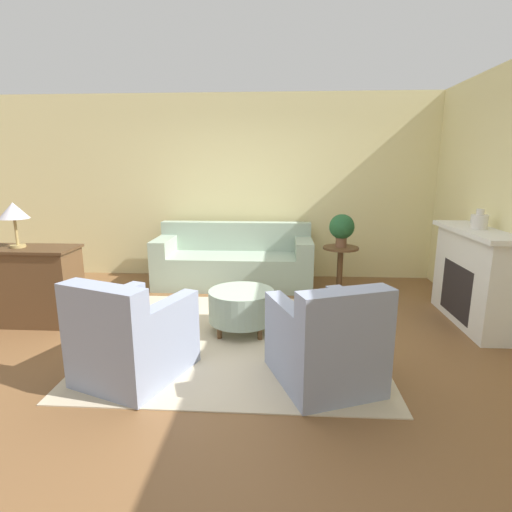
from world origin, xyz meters
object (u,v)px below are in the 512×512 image
side_table (340,262)px  dresser (23,284)px  table_lamp (14,212)px  vase_mantel_near (479,221)px  couch (234,263)px  potted_plant_on_side_table (342,228)px  ottoman_table (241,305)px  armchair_left (131,339)px  armchair_right (326,344)px

side_table → dresser: size_ratio=0.52×
dresser → table_lamp: bearing=180.0°
vase_mantel_near → table_lamp: 4.99m
dresser → vase_mantel_near: size_ratio=5.70×
couch → side_table: 1.54m
vase_mantel_near → potted_plant_on_side_table: size_ratio=0.48×
couch → dresser: size_ratio=1.84×
ottoman_table → potted_plant_on_side_table: size_ratio=1.53×
side_table → potted_plant_on_side_table: 0.48m
side_table → vase_mantel_near: 1.82m
ottoman_table → table_lamp: table_lamp is taller
side_table → vase_mantel_near: size_ratio=2.97×
armchair_left → side_table: size_ratio=1.63×
couch → potted_plant_on_side_table: size_ratio=5.01×
couch → table_lamp: table_lamp is taller
armchair_left → ottoman_table: 1.29m
armchair_right → dresser: size_ratio=0.85×
couch → ottoman_table: size_ratio=3.28×
couch → ottoman_table: bearing=-80.9°
couch → table_lamp: size_ratio=4.63×
armchair_right → table_lamp: (-3.24, 1.11, 0.91)m
armchair_left → dresser: size_ratio=0.85×
armchair_left → potted_plant_on_side_table: (2.05, 2.47, 0.57)m
couch → armchair_left: bearing=-101.2°
dresser → table_lamp: table_lamp is taller
armchair_right → ottoman_table: bearing=128.0°
armchair_left → vase_mantel_near: (3.35, 1.40, 0.82)m
armchair_left → table_lamp: 2.18m
armchair_right → ottoman_table: 1.27m
table_lamp → armchair_left: bearing=-34.2°
dresser → vase_mantel_near: 5.04m
armchair_right → potted_plant_on_side_table: (0.46, 2.47, 0.57)m
potted_plant_on_side_table → vase_mantel_near: bearing=-39.5°
potted_plant_on_side_table → armchair_right: bearing=-100.5°
ottoman_table → vase_mantel_near: bearing=9.1°
armchair_left → armchair_right: same height
side_table → potted_plant_on_side_table: size_ratio=1.42×
ottoman_table → dresser: bearing=177.4°
armchair_left → side_table: (2.05, 2.47, 0.09)m
vase_mantel_near → couch: bearing=154.8°
ottoman_table → vase_mantel_near: size_ratio=3.19×
armchair_right → dresser: 3.42m
armchair_right → side_table: bearing=79.5°
side_table → armchair_left: bearing=-129.8°
armchair_left → armchair_right: 1.60m
couch → dresser: 2.71m
vase_mantel_near → table_lamp: table_lamp is taller
vase_mantel_near → table_lamp: (-4.99, -0.29, 0.09)m
ottoman_table → side_table: (1.24, 1.47, 0.14)m
couch → ottoman_table: couch is taller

